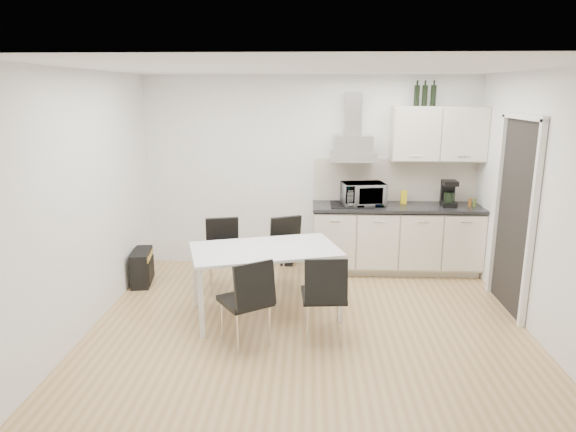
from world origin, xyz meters
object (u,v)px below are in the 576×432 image
Objects in this scene: dining_table at (265,255)px; chair_near_left at (245,302)px; guitar_amp at (142,267)px; chair_far_left at (224,256)px; kitchenette at (399,211)px; floor_speaker at (287,255)px; chair_far_right at (291,255)px; chair_near_right at (324,296)px.

chair_near_left is (-0.13, -0.71, -0.24)m from dining_table.
chair_far_left is at bearing -19.12° from guitar_amp.
kitchenette reaches higher than guitar_amp.
dining_table reaches higher than floor_speaker.
chair_far_left and chair_far_right have the same top height.
chair_near_left is 1.00× the size of chair_near_right.
guitar_amp is at bearing -24.29° from chair_far_left.
chair_near_left reaches higher than floor_speaker.
chair_far_left is at bearing -159.62° from kitchenette.
kitchenette is 2.85m from chair_near_left.
guitar_amp is (-3.31, -0.63, -0.61)m from kitchenette.
kitchenette is at bearing 58.10° from chair_near_right.
kitchenette is at bearing 1.84° from guitar_amp.
dining_table is 1.97× the size of chair_far_right.
chair_near_right is at bearing -74.03° from floor_speaker.
chair_far_right is at bearing 101.09° from chair_near_right.
chair_far_right reaches higher than floor_speaker.
kitchenette is 2.31m from chair_near_right.
chair_near_left is at bearing -116.67° from dining_table.
chair_far_right is at bearing -152.94° from kitchenette.
guitar_amp is (-1.09, 0.20, -0.22)m from chair_far_left.
chair_near_right is (1.18, -1.19, 0.00)m from chair_far_left.
chair_far_left is 1.26m from floor_speaker.
chair_far_right and chair_near_right have the same top height.
chair_far_left is 1.61× the size of guitar_amp.
chair_near_left and chair_near_right have the same top height.
chair_near_left is 2.38m from floor_speaker.
chair_far_right is at bearing -79.65° from floor_speaker.
chair_near_left reaches higher than guitar_amp.
chair_near_left reaches higher than dining_table.
dining_table is at bearing -35.84° from guitar_amp.
guitar_amp is (-1.51, 1.55, -0.22)m from chair_near_left.
chair_near_right reaches higher than floor_speaker.
floor_speaker is at bearing 48.75° from chair_near_left.
kitchenette reaches higher than chair_near_left.
chair_far_left is at bearing 114.49° from dining_table.
chair_far_right is 1.51m from chair_near_left.
kitchenette is at bearing -177.24° from chair_far_right.
chair_near_left is at bearing -172.49° from chair_near_right.
chair_far_right reaches higher than guitar_amp.
kitchenette is at bearing -2.15° from floor_speaker.
dining_table is 1.72m from floor_speaker.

